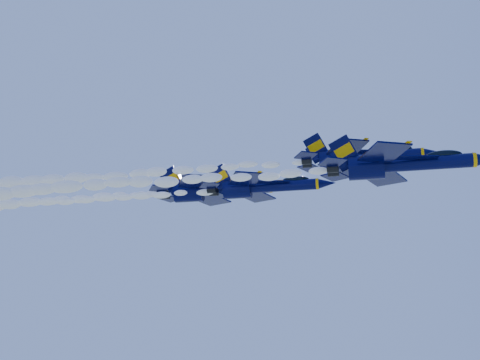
% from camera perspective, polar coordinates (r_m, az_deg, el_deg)
% --- Properties ---
extents(jet_lead, '(17.21, 14.12, 6.40)m').
position_cam_1_polar(jet_lead, '(70.55, 13.50, 1.34)').
color(jet_lead, '#030430').
extents(smoke_trail_jet_lead, '(39.67, 1.78, 1.60)m').
position_cam_1_polar(smoke_trail_jet_lead, '(74.12, -7.93, -0.24)').
color(smoke_trail_jet_lead, white).
extents(jet_second, '(16.20, 13.29, 6.02)m').
position_cam_1_polar(jet_second, '(79.59, 10.36, 1.93)').
color(jet_second, '#030430').
extents(smoke_trail_jet_second, '(39.67, 1.68, 1.51)m').
position_cam_1_polar(smoke_trail_jet_second, '(83.86, -8.20, 0.52)').
color(smoke_trail_jet_second, white).
extents(jet_third, '(17.18, 14.10, 6.39)m').
position_cam_1_polar(jet_third, '(89.17, 1.95, -0.56)').
color(jet_third, '#030430').
extents(smoke_trail_jet_third, '(39.67, 1.78, 1.60)m').
position_cam_1_polar(smoke_trail_jet_third, '(96.91, -14.12, -1.68)').
color(smoke_trail_jet_third, white).
extents(jet_fourth, '(19.40, 15.91, 7.21)m').
position_cam_1_polar(jet_fourth, '(97.10, -2.16, -0.82)').
color(jet_fourth, '#030430').
extents(smoke_trail_jet_fourth, '(39.67, 2.01, 1.81)m').
position_cam_1_polar(smoke_trail_jet_fourth, '(106.75, -17.04, -1.84)').
color(smoke_trail_jet_fourth, white).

